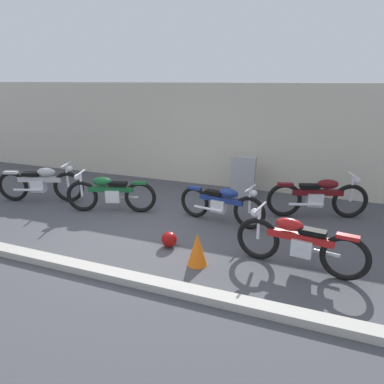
# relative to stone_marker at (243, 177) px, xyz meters

# --- Properties ---
(ground_plane) EXTENTS (40.00, 40.00, 0.00)m
(ground_plane) POSITION_rel_stone_marker_xyz_m (-1.36, -2.89, -0.52)
(ground_plane) COLOR #47474C
(building_wall) EXTENTS (18.00, 0.30, 2.78)m
(building_wall) POSITION_rel_stone_marker_xyz_m (-1.36, 0.89, 0.86)
(building_wall) COLOR beige
(building_wall) RESTS_ON ground_plane
(curb_strip) EXTENTS (18.00, 0.24, 0.12)m
(curb_strip) POSITION_rel_stone_marker_xyz_m (-1.36, -4.44, -0.46)
(curb_strip) COLOR #B7B2A8
(curb_strip) RESTS_ON ground_plane
(stone_marker) EXTENTS (0.60, 0.20, 1.05)m
(stone_marker) POSITION_rel_stone_marker_xyz_m (0.00, 0.00, 0.00)
(stone_marker) COLOR #9E9EA3
(stone_marker) RESTS_ON ground_plane
(helmet) EXTENTS (0.28, 0.28, 0.28)m
(helmet) POSITION_rel_stone_marker_xyz_m (-0.57, -3.18, -0.38)
(helmet) COLOR maroon
(helmet) RESTS_ON ground_plane
(traffic_cone) EXTENTS (0.32, 0.32, 0.55)m
(traffic_cone) POSITION_rel_stone_marker_xyz_m (0.12, -3.60, -0.25)
(traffic_cone) COLOR orange
(traffic_cone) RESTS_ON ground_plane
(motorcycle_red) EXTENTS (2.04, 0.57, 0.92)m
(motorcycle_red) POSITION_rel_stone_marker_xyz_m (1.62, -3.13, -0.08)
(motorcycle_red) COLOR black
(motorcycle_red) RESTS_ON ground_plane
(motorcycle_maroon) EXTENTS (2.06, 0.88, 0.96)m
(motorcycle_maroon) POSITION_rel_stone_marker_xyz_m (1.81, -0.73, -0.06)
(motorcycle_maroon) COLOR black
(motorcycle_maroon) RESTS_ON ground_plane
(motorcycle_green) EXTENTS (1.95, 0.84, 0.91)m
(motorcycle_green) POSITION_rel_stone_marker_xyz_m (-2.52, -2.07, -0.09)
(motorcycle_green) COLOR black
(motorcycle_green) RESTS_ON ground_plane
(motorcycle_blue) EXTENTS (1.92, 0.57, 0.86)m
(motorcycle_blue) POSITION_rel_stone_marker_xyz_m (-0.02, -1.78, -0.11)
(motorcycle_blue) COLOR black
(motorcycle_blue) RESTS_ON ground_plane
(motorcycle_silver) EXTENTS (2.03, 0.89, 0.95)m
(motorcycle_silver) POSITION_rel_stone_marker_xyz_m (-4.49, -2.07, -0.07)
(motorcycle_silver) COLOR black
(motorcycle_silver) RESTS_ON ground_plane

